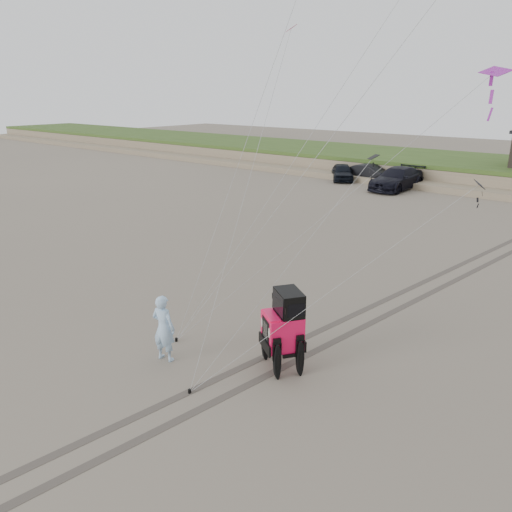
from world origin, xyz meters
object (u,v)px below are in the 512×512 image
(truck_a, at_px, (342,172))
(truck_c, at_px, (397,179))
(truck_b, at_px, (370,173))
(man, at_px, (164,328))
(jeep, at_px, (282,338))

(truck_a, relative_size, truck_c, 0.71)
(truck_b, relative_size, man, 2.22)
(truck_a, distance_m, truck_c, 5.60)
(truck_a, bearing_deg, man, -103.77)
(truck_c, xyz_separation_m, jeep, (9.13, -27.35, 0.06))
(truck_b, xyz_separation_m, truck_c, (3.29, -1.89, 0.13))
(truck_c, bearing_deg, jeep, -69.35)
(truck_a, height_order, truck_c, truck_c)
(jeep, bearing_deg, man, -113.30)
(truck_b, distance_m, man, 32.51)
(truck_c, xyz_separation_m, man, (6.26, -29.19, 0.14))
(truck_b, bearing_deg, truck_a, 116.63)
(truck_a, bearing_deg, truck_b, -12.77)
(truck_a, relative_size, man, 2.10)
(truck_c, distance_m, man, 29.85)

